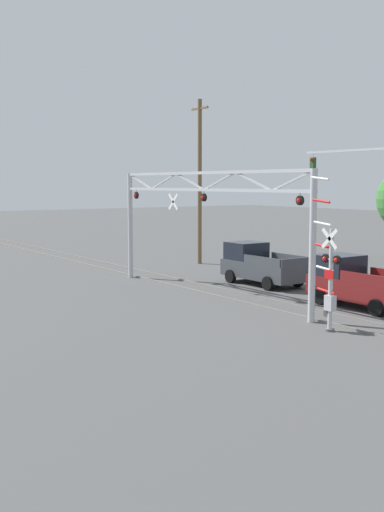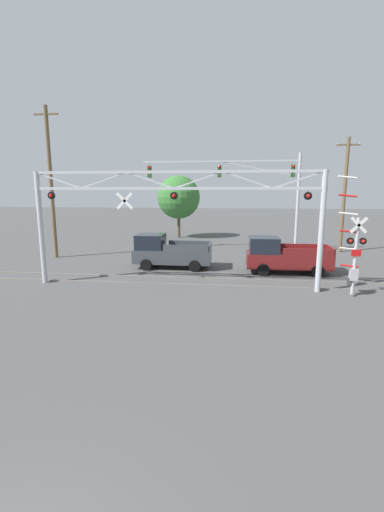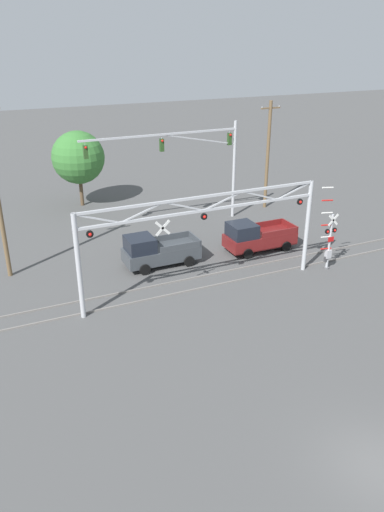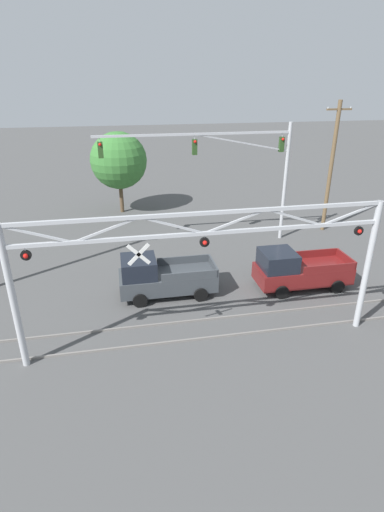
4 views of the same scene
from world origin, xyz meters
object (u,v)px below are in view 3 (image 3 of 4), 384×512
object	(u,v)px
crossing_signal_mast	(329,241)
utility_pole_right	(268,154)
background_tree_beyond_span	(78,158)
crossing_gantry	(204,227)
traffic_signal_span	(198,155)
pickup_truck_lead	(157,251)
pickup_truck_following	(256,237)

from	to	relation	value
crossing_signal_mast	utility_pole_right	world-z (taller)	utility_pole_right
background_tree_beyond_span	utility_pole_right	bearing A→B (deg)	-26.24
crossing_gantry	traffic_signal_span	distance (m)	12.15
crossing_signal_mast	utility_pole_right	distance (m)	13.24
crossing_gantry	crossing_signal_mast	distance (m)	8.92
pickup_truck_lead	pickup_truck_following	world-z (taller)	same
traffic_signal_span	crossing_gantry	bearing A→B (deg)	-113.62
pickup_truck_following	utility_pole_right	bearing A→B (deg)	54.24
pickup_truck_following	traffic_signal_span	bearing A→B (deg)	99.75
traffic_signal_span	pickup_truck_following	bearing A→B (deg)	-80.25
crossing_gantry	traffic_signal_span	xyz separation A→B (m)	(4.83, 11.05, 1.42)
crossing_signal_mast	pickup_truck_following	distance (m)	5.32
crossing_signal_mast	pickup_truck_lead	size ratio (longest dim) A/B	1.14
pickup_truck_following	background_tree_beyond_span	world-z (taller)	background_tree_beyond_span
crossing_signal_mast	pickup_truck_lead	distance (m)	11.13
utility_pole_right	crossing_gantry	bearing A→B (deg)	-134.49
utility_pole_right	background_tree_beyond_span	world-z (taller)	utility_pole_right
utility_pole_right	pickup_truck_lead	bearing A→B (deg)	-150.17
pickup_truck_following	utility_pole_right	distance (m)	10.53
traffic_signal_span	background_tree_beyond_span	world-z (taller)	traffic_signal_span
traffic_signal_span	utility_pole_right	xyz separation A→B (m)	(6.98, 0.97, -0.82)
crossing_gantry	pickup_truck_lead	size ratio (longest dim) A/B	2.96
pickup_truck_lead	utility_pole_right	distance (m)	15.46
crossing_gantry	utility_pole_right	xyz separation A→B (m)	(11.81, 12.02, 0.60)
utility_pole_right	background_tree_beyond_span	distance (m)	16.30
crossing_gantry	traffic_signal_span	world-z (taller)	traffic_signal_span
pickup_truck_following	background_tree_beyond_span	bearing A→B (deg)	120.18
traffic_signal_span	pickup_truck_following	size ratio (longest dim) A/B	2.49
crossing_gantry	pickup_truck_following	world-z (taller)	crossing_gantry
background_tree_beyond_span	pickup_truck_lead	bearing A→B (deg)	-83.81
crossing_gantry	background_tree_beyond_span	world-z (taller)	background_tree_beyond_span
crossing_gantry	utility_pole_right	world-z (taller)	utility_pole_right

